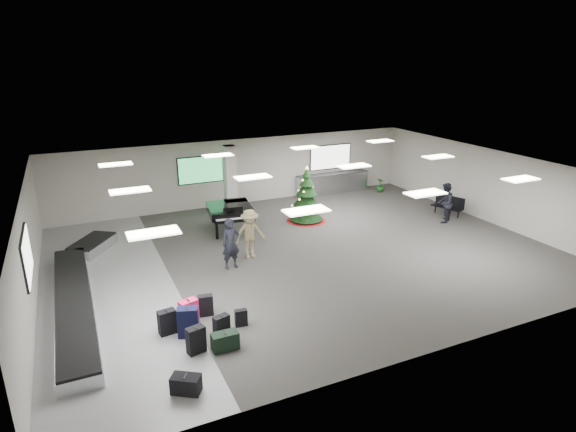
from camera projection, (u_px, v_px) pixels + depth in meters
name	position (u px, v px, depth m)	size (l,w,h in m)	color
ground	(305.00, 253.00, 18.05)	(18.00, 18.00, 0.00)	#322F2D
room_envelope	(288.00, 190.00, 17.72)	(18.02, 14.02, 3.21)	#B6B2A6
baggage_carousel	(78.00, 290.00, 14.79)	(2.28, 9.71, 0.43)	silver
service_counter	(332.00, 183.00, 25.57)	(4.05, 0.65, 1.08)	silver
suitcase_0	(196.00, 340.00, 11.95)	(0.50, 0.35, 0.73)	black
suitcase_1	(222.00, 327.00, 12.58)	(0.47, 0.33, 0.67)	black
pink_suitcase	(189.00, 313.00, 13.12)	(0.55, 0.41, 0.79)	#FC2058
suitcase_3	(206.00, 305.00, 13.68)	(0.44, 0.29, 0.64)	black
navy_suitcase	(188.00, 322.00, 12.63)	(0.61, 0.48, 0.86)	black
green_duffel	(225.00, 341.00, 12.14)	(0.68, 0.35, 0.48)	black
suitcase_7	(241.00, 318.00, 13.17)	(0.35, 0.21, 0.50)	black
suitcase_8	(167.00, 322.00, 12.77)	(0.50, 0.33, 0.71)	black
black_duffel	(186.00, 384.00, 10.58)	(0.73, 0.64, 0.44)	black
christmas_tree	(306.00, 202.00, 21.25)	(1.77, 1.77, 2.53)	maroon
grand_piano	(230.00, 211.00, 19.93)	(2.04, 2.47, 1.28)	black
bench	(449.00, 205.00, 22.08)	(0.94, 1.50, 0.90)	black
traveler_a	(231.00, 244.00, 16.52)	(0.66, 0.43, 1.80)	black
traveler_b	(250.00, 234.00, 17.39)	(1.18, 0.68, 1.83)	#908359
traveler_bench	(445.00, 203.00, 21.06)	(0.86, 0.67, 1.77)	black
potted_plant_left	(302.00, 192.00, 24.63)	(0.42, 0.34, 0.76)	#16441A
potted_plant_right	(380.00, 185.00, 25.85)	(0.42, 0.42, 0.74)	#16441A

